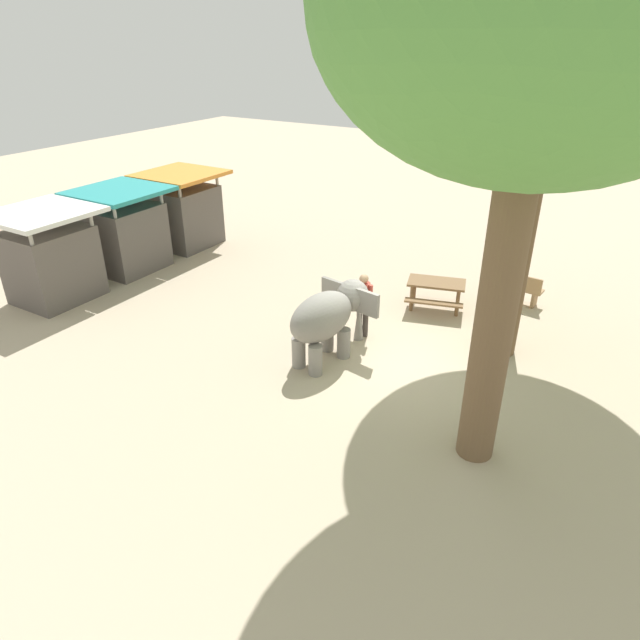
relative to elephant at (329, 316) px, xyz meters
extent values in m
plane|color=#BAA88C|center=(0.58, -1.38, -1.07)|extent=(60.00, 60.00, 0.00)
cylinder|color=gray|center=(0.28, 0.20, -0.71)|extent=(0.31, 0.31, 0.71)
cylinder|color=gray|center=(0.19, -0.29, -0.71)|extent=(0.31, 0.31, 0.71)
cylinder|color=gray|center=(-0.69, 0.37, -0.71)|extent=(0.31, 0.31, 0.71)
cylinder|color=gray|center=(-0.77, -0.12, -0.71)|extent=(0.31, 0.31, 0.71)
ellipsoid|color=gray|center=(-0.25, 0.04, 0.07)|extent=(1.91, 1.20, 1.07)
sphere|color=gray|center=(0.84, -0.15, 0.20)|extent=(0.76, 0.76, 0.76)
cone|color=gray|center=(1.12, -0.20, -0.47)|extent=(0.24, 0.24, 1.20)
cube|color=gray|center=(0.81, 0.37, 0.20)|extent=(0.20, 0.62, 0.57)
cube|color=gray|center=(0.64, -0.62, 0.20)|extent=(0.20, 0.62, 0.57)
cylinder|color=#3F3833|center=(1.34, -0.26, -0.66)|extent=(0.14, 0.14, 0.82)
cylinder|color=#3F3833|center=(1.36, -0.08, -0.66)|extent=(0.14, 0.14, 0.82)
cylinder|color=#B23F33|center=(1.35, -0.17, 0.04)|extent=(0.32, 0.32, 0.58)
sphere|color=tan|center=(1.35, -0.17, 0.44)|extent=(0.22, 0.22, 0.22)
cylinder|color=#B23F33|center=(1.32, -0.38, 0.06)|extent=(0.09, 0.09, 0.55)
cylinder|color=#B23F33|center=(1.38, 0.04, 0.06)|extent=(0.09, 0.09, 0.55)
cylinder|color=brown|center=(-1.48, -3.89, 1.60)|extent=(0.64, 0.64, 5.33)
ellipsoid|color=#569342|center=(-1.48, -3.89, 5.97)|extent=(6.32, 5.79, 4.48)
cylinder|color=brown|center=(2.34, -3.21, 1.49)|extent=(0.88, 0.88, 5.11)
ellipsoid|color=#569342|center=(2.34, -3.21, 5.67)|extent=(5.99, 5.49, 4.24)
cube|color=#9E7A51|center=(5.26, -2.93, -0.62)|extent=(0.54, 1.43, 0.06)
cube|color=#9E7A51|center=(5.09, -2.91, -0.39)|extent=(0.20, 1.40, 0.40)
cube|color=#9E7A51|center=(5.31, -2.41, -0.86)|extent=(0.37, 0.12, 0.42)
cube|color=#9E7A51|center=(5.21, -3.45, -0.86)|extent=(0.37, 0.12, 0.42)
cube|color=brown|center=(3.71, -1.16, -0.32)|extent=(1.18, 1.66, 0.06)
cylinder|color=brown|center=(3.24, -0.67, -0.71)|extent=(0.10, 0.10, 0.72)
cylinder|color=brown|center=(3.86, -0.50, -0.71)|extent=(0.10, 0.10, 0.72)
cylinder|color=brown|center=(3.57, -1.83, -0.71)|extent=(0.10, 0.10, 0.72)
cylinder|color=brown|center=(4.19, -1.65, -0.71)|extent=(0.10, 0.10, 0.72)
cube|color=brown|center=(3.12, -1.33, -0.63)|extent=(0.64, 1.51, 0.05)
cube|color=brown|center=(4.31, -0.99, -0.63)|extent=(0.64, 1.51, 0.05)
cube|color=#59514C|center=(-1.14, 8.14, -0.07)|extent=(2.00, 1.80, 2.00)
cube|color=silver|center=(-1.14, 8.14, 1.39)|extent=(2.50, 2.50, 0.12)
cylinder|color=gray|center=(-0.24, 8.95, 0.13)|extent=(0.10, 0.10, 2.40)
cylinder|color=gray|center=(-0.24, 7.33, 0.13)|extent=(0.10, 0.10, 2.40)
cylinder|color=gray|center=(-2.04, 8.95, 0.13)|extent=(0.10, 0.10, 2.40)
cylinder|color=gray|center=(-2.04, 7.33, 0.13)|extent=(0.10, 0.10, 2.40)
cube|color=#59514C|center=(1.46, 8.14, -0.07)|extent=(2.00, 1.80, 2.00)
cube|color=teal|center=(1.46, 8.14, 1.39)|extent=(2.50, 2.50, 0.12)
cylinder|color=gray|center=(2.36, 8.95, 0.13)|extent=(0.10, 0.10, 2.40)
cylinder|color=gray|center=(2.36, 7.33, 0.13)|extent=(0.10, 0.10, 2.40)
cylinder|color=gray|center=(0.56, 8.95, 0.13)|extent=(0.10, 0.10, 2.40)
cylinder|color=gray|center=(0.56, 7.33, 0.13)|extent=(0.10, 0.10, 2.40)
cube|color=#59514C|center=(4.06, 8.14, -0.07)|extent=(2.00, 1.80, 2.00)
cube|color=orange|center=(4.06, 8.14, 1.39)|extent=(2.50, 2.50, 0.12)
cylinder|color=gray|center=(4.96, 8.95, 0.13)|extent=(0.10, 0.10, 2.40)
cylinder|color=gray|center=(4.96, 7.33, 0.13)|extent=(0.10, 0.10, 2.40)
cylinder|color=gray|center=(3.16, 8.95, 0.13)|extent=(0.10, 0.10, 2.40)
cylinder|color=gray|center=(3.16, 7.33, 0.13)|extent=(0.10, 0.10, 2.40)
camera|label=1|loc=(-9.66, -5.59, 5.66)|focal=31.54mm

